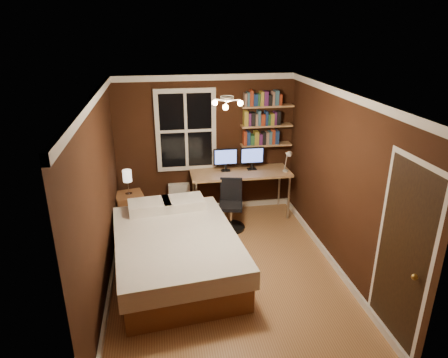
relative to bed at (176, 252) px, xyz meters
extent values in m
plane|color=#8E5B38|center=(0.68, -0.10, -0.33)|extent=(4.20, 4.20, 0.00)
cube|color=black|center=(0.68, 2.00, 0.92)|extent=(3.20, 0.04, 2.50)
cube|color=black|center=(-0.92, -0.10, 0.92)|extent=(0.04, 4.20, 2.50)
cube|color=black|center=(2.28, -0.10, 0.92)|extent=(0.04, 4.20, 2.50)
cube|color=white|center=(0.68, -0.10, 2.17)|extent=(3.20, 4.20, 0.02)
cube|color=silver|center=(0.33, 1.97, 1.22)|extent=(1.06, 0.06, 1.46)
sphere|color=gold|center=(2.23, -1.95, 0.67)|extent=(0.06, 0.06, 0.06)
cube|color=#A1774E|center=(1.76, 1.88, 0.92)|extent=(0.92, 0.22, 0.03)
cube|color=#A1774E|center=(1.76, 1.88, 1.27)|extent=(0.92, 0.22, 0.03)
cube|color=#A1774E|center=(1.76, 1.88, 1.62)|extent=(0.92, 0.22, 0.03)
cube|color=brown|center=(0.00, -0.03, -0.15)|extent=(1.75, 2.33, 0.35)
cube|color=white|center=(0.00, -0.03, 0.15)|extent=(1.85, 2.40, 0.26)
cube|color=white|center=(-0.35, 0.78, 0.36)|extent=(0.67, 0.50, 0.15)
cube|color=white|center=(0.17, 0.84, 0.36)|extent=(0.67, 0.50, 0.15)
cube|color=brown|center=(-0.71, 1.60, -0.04)|extent=(0.54, 0.54, 0.57)
cube|color=beige|center=(0.16, 1.89, -0.04)|extent=(0.38, 0.13, 0.58)
cube|color=#A1774E|center=(1.25, 1.65, 0.49)|extent=(1.77, 0.66, 0.04)
cylinder|color=beige|center=(0.42, 1.36, 0.07)|extent=(0.04, 0.04, 0.80)
cylinder|color=beige|center=(2.07, 1.36, 0.07)|extent=(0.04, 0.04, 0.80)
cylinder|color=beige|center=(0.42, 1.94, 0.07)|extent=(0.04, 0.04, 0.80)
cylinder|color=beige|center=(2.07, 1.94, 0.07)|extent=(0.04, 0.04, 0.80)
cylinder|color=black|center=(0.98, 1.14, -0.30)|extent=(0.48, 0.48, 0.05)
cylinder|color=silver|center=(0.98, 1.14, -0.10)|extent=(0.05, 0.05, 0.35)
cube|color=black|center=(0.98, 1.14, 0.10)|extent=(0.46, 0.46, 0.06)
cube|color=black|center=(1.02, 1.31, 0.34)|extent=(0.37, 0.12, 0.41)
camera|label=1|loc=(-0.13, -4.86, 2.97)|focal=32.00mm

